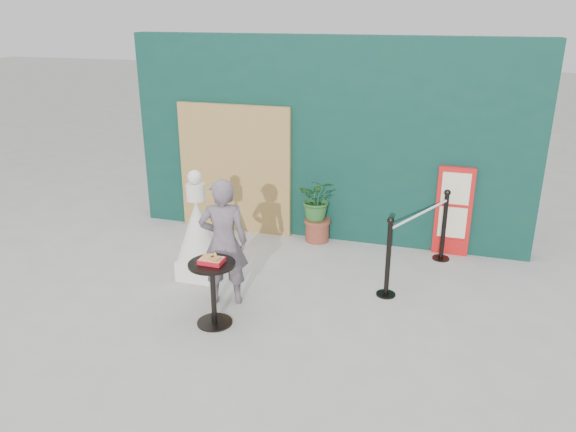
% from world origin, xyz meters
% --- Properties ---
extents(ground, '(60.00, 60.00, 0.00)m').
position_xyz_m(ground, '(0.00, 0.00, 0.00)').
color(ground, '#ADAAA5').
rests_on(ground, ground).
extents(back_wall, '(6.00, 0.30, 3.00)m').
position_xyz_m(back_wall, '(0.00, 3.15, 1.50)').
color(back_wall, '#0B312B').
rests_on(back_wall, ground).
extents(bamboo_fence, '(1.80, 0.08, 2.00)m').
position_xyz_m(bamboo_fence, '(-1.40, 2.94, 1.00)').
color(bamboo_fence, tan).
rests_on(bamboo_fence, ground).
extents(woman, '(0.65, 0.53, 1.55)m').
position_xyz_m(woman, '(-0.64, 0.71, 0.78)').
color(woman, slate).
rests_on(woman, ground).
extents(menu_board, '(0.50, 0.07, 1.30)m').
position_xyz_m(menu_board, '(1.90, 2.95, 0.65)').
color(menu_board, red).
rests_on(menu_board, ground).
extents(statue, '(0.57, 0.57, 1.46)m').
position_xyz_m(statue, '(-1.23, 1.24, 0.60)').
color(statue, white).
rests_on(statue, ground).
extents(cafe_table, '(0.52, 0.52, 0.75)m').
position_xyz_m(cafe_table, '(-0.56, 0.20, 0.50)').
color(cafe_table, black).
rests_on(cafe_table, ground).
extents(food_basket, '(0.26, 0.19, 0.11)m').
position_xyz_m(food_basket, '(-0.56, 0.20, 0.79)').
color(food_basket, red).
rests_on(food_basket, cafe_table).
extents(planter, '(0.59, 0.51, 1.00)m').
position_xyz_m(planter, '(-0.05, 2.87, 0.58)').
color(planter, brown).
rests_on(planter, ground).
extents(stanchion_barrier, '(0.84, 1.54, 1.03)m').
position_xyz_m(stanchion_barrier, '(1.50, 2.09, 0.49)').
color(stanchion_barrier, black).
rests_on(stanchion_barrier, ground).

